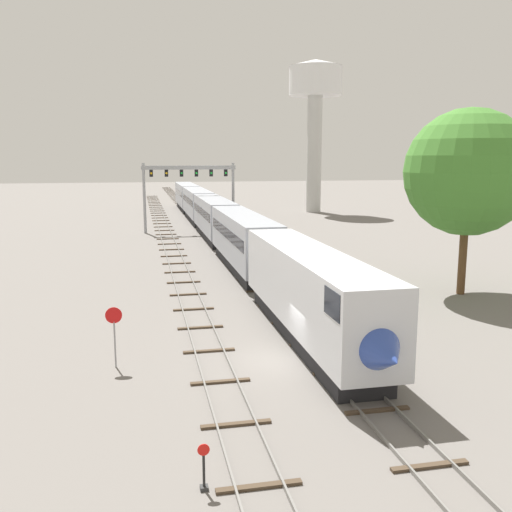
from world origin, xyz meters
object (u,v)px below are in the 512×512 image
object	(u,v)px
switch_stand	(204,474)
trackside_tree_left	(468,173)
stop_sign	(114,328)
signal_gantry	(189,181)
passenger_train	(214,217)
water_tower	(315,94)

from	to	relation	value
switch_stand	trackside_tree_left	size ratio (longest dim) A/B	0.11
stop_sign	signal_gantry	bearing A→B (deg)	80.72
passenger_train	water_tower	xyz separation A→B (m)	(21.79, 29.43, 17.78)
passenger_train	trackside_tree_left	size ratio (longest dim) A/B	7.40
passenger_train	signal_gantry	distance (m)	8.02
switch_stand	water_tower	bearing A→B (deg)	70.33
passenger_train	trackside_tree_left	xyz separation A→B (m)	(13.63, -31.23, 5.99)
switch_stand	trackside_tree_left	distance (m)	30.03
signal_gantry	switch_stand	distance (m)	58.54
signal_gantry	trackside_tree_left	distance (m)	41.09
passenger_train	trackside_tree_left	world-z (taller)	trackside_tree_left
trackside_tree_left	passenger_train	bearing A→B (deg)	113.57
switch_stand	stop_sign	world-z (taller)	stop_sign
signal_gantry	switch_stand	size ratio (longest dim) A/B	8.29
passenger_train	trackside_tree_left	distance (m)	34.60
water_tower	switch_stand	size ratio (longest dim) A/B	17.91
signal_gantry	switch_stand	xyz separation A→B (m)	(-4.85, -58.02, -6.03)
trackside_tree_left	water_tower	bearing A→B (deg)	82.33
signal_gantry	passenger_train	bearing A→B (deg)	-71.20
signal_gantry	stop_sign	xyz separation A→B (m)	(-7.75, -47.44, -4.68)
signal_gantry	water_tower	size ratio (longest dim) A/B	0.46
passenger_train	stop_sign	bearing A→B (deg)	-103.76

